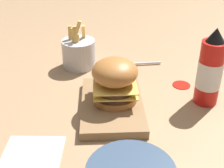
# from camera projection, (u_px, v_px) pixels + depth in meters

# --- Properties ---
(ground_plane) EXTENTS (6.00, 6.00, 0.00)m
(ground_plane) POSITION_uv_depth(u_px,v_px,m) (107.00, 121.00, 0.74)
(ground_plane) COLOR #9E7A56
(serving_board) EXTENTS (0.24, 0.15, 0.02)m
(serving_board) POSITION_uv_depth(u_px,v_px,m) (112.00, 105.00, 0.78)
(serving_board) COLOR olive
(serving_board) RESTS_ON ground_plane
(burger) EXTENTS (0.11, 0.11, 0.11)m
(burger) POSITION_uv_depth(u_px,v_px,m) (115.00, 80.00, 0.75)
(burger) COLOR #AD6B33
(burger) RESTS_ON serving_board
(ketchup_bottle) EXTENTS (0.06, 0.06, 0.20)m
(ketchup_bottle) POSITION_uv_depth(u_px,v_px,m) (210.00, 71.00, 0.77)
(ketchup_bottle) COLOR red
(ketchup_bottle) RESTS_ON ground_plane
(fries_basket) EXTENTS (0.10, 0.10, 0.15)m
(fries_basket) POSITION_uv_depth(u_px,v_px,m) (79.00, 53.00, 0.97)
(fries_basket) COLOR #B7B7BC
(fries_basket) RESTS_ON ground_plane
(spoon) EXTENTS (0.03, 0.18, 0.01)m
(spoon) POSITION_uv_depth(u_px,v_px,m) (120.00, 64.00, 0.99)
(spoon) COLOR silver
(spoon) RESTS_ON ground_plane
(ketchup_puddle) EXTENTS (0.05, 0.05, 0.00)m
(ketchup_puddle) POSITION_uv_depth(u_px,v_px,m) (181.00, 85.00, 0.88)
(ketchup_puddle) COLOR #B21E14
(ketchup_puddle) RESTS_ON ground_plane
(parchment_square) EXTENTS (0.13, 0.13, 0.00)m
(parchment_square) POSITION_uv_depth(u_px,v_px,m) (32.00, 155.00, 0.63)
(parchment_square) COLOR beige
(parchment_square) RESTS_ON ground_plane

